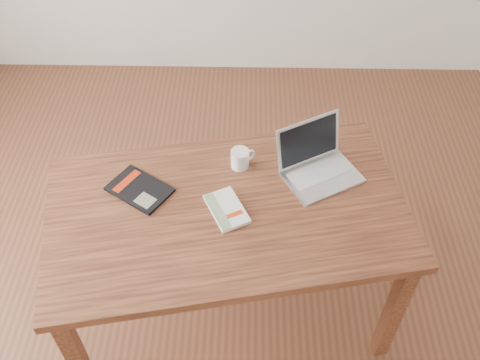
{
  "coord_description": "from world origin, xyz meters",
  "views": [
    {
      "loc": [
        0.26,
        -1.41,
        2.37
      ],
      "look_at": [
        0.23,
        0.02,
        0.85
      ],
      "focal_mm": 40.0,
      "sensor_mm": 36.0,
      "label": 1
    }
  ],
  "objects_px": {
    "white_guidebook": "(227,209)",
    "black_guidebook": "(139,189)",
    "desk": "(227,222)",
    "coffee_mug": "(241,158)",
    "laptop": "(317,164)"
  },
  "relations": [
    {
      "from": "desk",
      "to": "black_guidebook",
      "type": "bearing_deg",
      "value": 155.37
    },
    {
      "from": "coffee_mug",
      "to": "laptop",
      "type": "bearing_deg",
      "value": -35.17
    },
    {
      "from": "white_guidebook",
      "to": "laptop",
      "type": "distance_m",
      "value": 0.43
    },
    {
      "from": "white_guidebook",
      "to": "black_guidebook",
      "type": "distance_m",
      "value": 0.37
    },
    {
      "from": "desk",
      "to": "coffee_mug",
      "type": "height_order",
      "value": "coffee_mug"
    },
    {
      "from": "black_guidebook",
      "to": "laptop",
      "type": "distance_m",
      "value": 0.74
    },
    {
      "from": "white_guidebook",
      "to": "laptop",
      "type": "height_order",
      "value": "laptop"
    },
    {
      "from": "black_guidebook",
      "to": "laptop",
      "type": "bearing_deg",
      "value": -46.92
    },
    {
      "from": "white_guidebook",
      "to": "black_guidebook",
      "type": "height_order",
      "value": "white_guidebook"
    },
    {
      "from": "black_guidebook",
      "to": "coffee_mug",
      "type": "distance_m",
      "value": 0.44
    },
    {
      "from": "white_guidebook",
      "to": "black_guidebook",
      "type": "relative_size",
      "value": 0.79
    },
    {
      "from": "white_guidebook",
      "to": "coffee_mug",
      "type": "height_order",
      "value": "coffee_mug"
    },
    {
      "from": "white_guidebook",
      "to": "desk",
      "type": "bearing_deg",
      "value": 58.14
    },
    {
      "from": "desk",
      "to": "coffee_mug",
      "type": "relative_size",
      "value": 14.66
    },
    {
      "from": "black_guidebook",
      "to": "coffee_mug",
      "type": "height_order",
      "value": "coffee_mug"
    }
  ]
}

